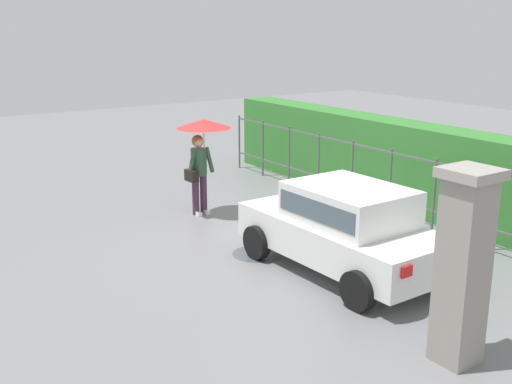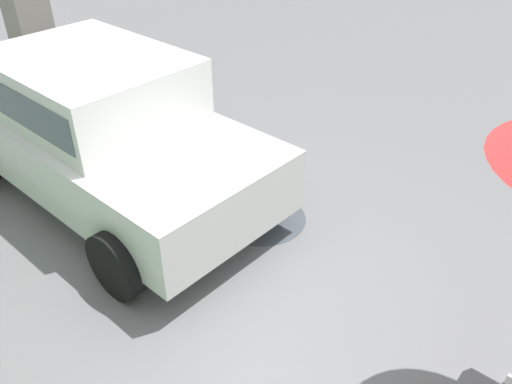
# 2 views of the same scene
# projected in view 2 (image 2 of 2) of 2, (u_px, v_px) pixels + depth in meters

# --- Properties ---
(ground_plane) EXTENTS (40.00, 40.00, 0.00)m
(ground_plane) POSITION_uv_depth(u_px,v_px,m) (224.00, 286.00, 4.43)
(ground_plane) COLOR slate
(car) EXTENTS (3.77, 1.93, 1.48)m
(car) POSITION_uv_depth(u_px,v_px,m) (101.00, 124.00, 5.17)
(car) COLOR white
(car) RESTS_ON ground
(gate_pillar) EXTENTS (0.60, 0.60, 2.42)m
(gate_pillar) POSITION_uv_depth(u_px,v_px,m) (26.00, 8.00, 7.06)
(gate_pillar) COLOR gray
(gate_pillar) RESTS_ON ground
(puddle_near) EXTENTS (0.89, 0.89, 0.00)m
(puddle_near) POSITION_uv_depth(u_px,v_px,m) (261.00, 218.00, 5.23)
(puddle_near) COLOR #4C545B
(puddle_near) RESTS_ON ground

